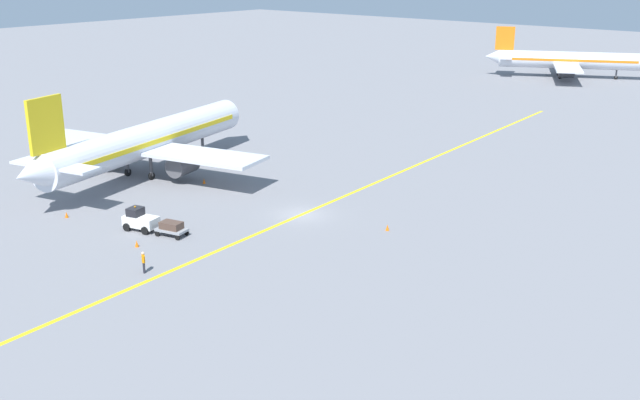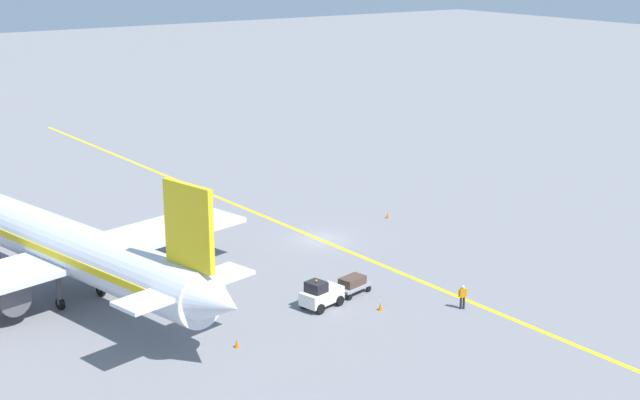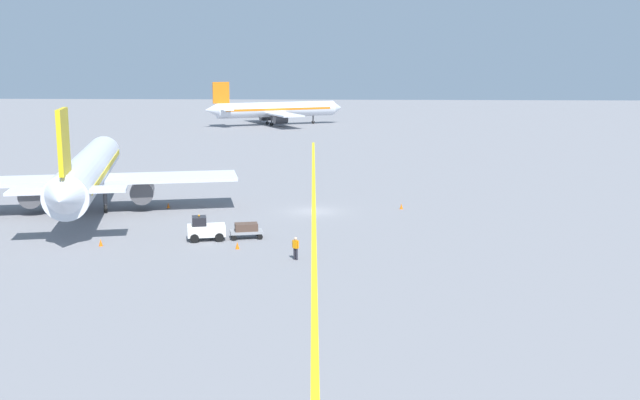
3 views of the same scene
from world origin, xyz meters
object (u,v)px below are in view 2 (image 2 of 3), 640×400
(ground_crew_worker, at_px, (463,296))
(traffic_cone_near_nose, at_px, (388,215))
(airplane_at_gate, at_px, (65,246))
(traffic_cone_by_wingtip, at_px, (237,343))
(traffic_cone_far_edge, at_px, (156,267))
(baggage_tug_white, at_px, (321,295))
(traffic_cone_mid_apron, at_px, (380,306))
(baggage_cart_trailing, at_px, (352,283))

(ground_crew_worker, xyz_separation_m, traffic_cone_near_nose, (8.72, 19.06, -0.63))
(airplane_at_gate, relative_size, traffic_cone_by_wingtip, 64.01)
(airplane_at_gate, height_order, traffic_cone_far_edge, airplane_at_gate)
(airplane_at_gate, xyz_separation_m, ground_crew_worker, (21.21, -16.96, -2.80))
(baggage_tug_white, relative_size, ground_crew_worker, 1.95)
(airplane_at_gate, height_order, traffic_cone_near_nose, airplane_at_gate)
(traffic_cone_far_edge, bearing_deg, traffic_cone_by_wingtip, -95.66)
(ground_crew_worker, relative_size, traffic_cone_far_edge, 3.05)
(traffic_cone_mid_apron, bearing_deg, traffic_cone_near_nose, 50.31)
(baggage_cart_trailing, bearing_deg, traffic_cone_far_edge, 128.12)
(baggage_cart_trailing, bearing_deg, ground_crew_worker, -54.57)
(baggage_cart_trailing, height_order, traffic_cone_by_wingtip, baggage_cart_trailing)
(baggage_cart_trailing, height_order, traffic_cone_mid_apron, baggage_cart_trailing)
(airplane_at_gate, relative_size, traffic_cone_near_nose, 64.01)
(traffic_cone_mid_apron, relative_size, traffic_cone_far_edge, 1.00)
(traffic_cone_mid_apron, xyz_separation_m, traffic_cone_far_edge, (-9.26, 15.51, 0.00))
(traffic_cone_mid_apron, bearing_deg, baggage_tug_white, 138.25)
(traffic_cone_mid_apron, bearing_deg, traffic_cone_by_wingtip, 178.04)
(baggage_tug_white, bearing_deg, traffic_cone_mid_apron, -41.75)
(baggage_tug_white, relative_size, baggage_cart_trailing, 1.14)
(airplane_at_gate, xyz_separation_m, traffic_cone_far_edge, (7.24, 1.43, -3.43))
(baggage_tug_white, height_order, traffic_cone_far_edge, baggage_tug_white)
(baggage_cart_trailing, distance_m, traffic_cone_far_edge, 15.31)
(baggage_tug_white, bearing_deg, baggage_cart_trailing, 13.66)
(ground_crew_worker, xyz_separation_m, traffic_cone_far_edge, (-13.97, 18.39, -0.63))
(airplane_at_gate, distance_m, traffic_cone_by_wingtip, 15.25)
(baggage_cart_trailing, bearing_deg, traffic_cone_mid_apron, -93.18)
(baggage_cart_trailing, relative_size, traffic_cone_near_nose, 5.19)
(traffic_cone_mid_apron, bearing_deg, traffic_cone_far_edge, 120.83)
(traffic_cone_near_nose, bearing_deg, traffic_cone_mid_apron, -129.69)
(traffic_cone_mid_apron, bearing_deg, ground_crew_worker, -31.47)
(traffic_cone_mid_apron, height_order, traffic_cone_far_edge, same)
(airplane_at_gate, relative_size, traffic_cone_mid_apron, 64.01)
(traffic_cone_near_nose, height_order, traffic_cone_far_edge, same)
(baggage_tug_white, relative_size, traffic_cone_mid_apron, 5.94)
(baggage_cart_trailing, bearing_deg, traffic_cone_by_wingtip, -164.19)
(baggage_tug_white, bearing_deg, traffic_cone_near_nose, 39.37)
(baggage_cart_trailing, xyz_separation_m, traffic_cone_by_wingtip, (-10.95, -3.10, -0.49))
(ground_crew_worker, relative_size, traffic_cone_by_wingtip, 3.05)
(traffic_cone_near_nose, relative_size, traffic_cone_by_wingtip, 1.00)
(ground_crew_worker, bearing_deg, baggage_tug_white, 144.19)
(ground_crew_worker, xyz_separation_m, traffic_cone_mid_apron, (-4.71, 2.88, -0.63))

